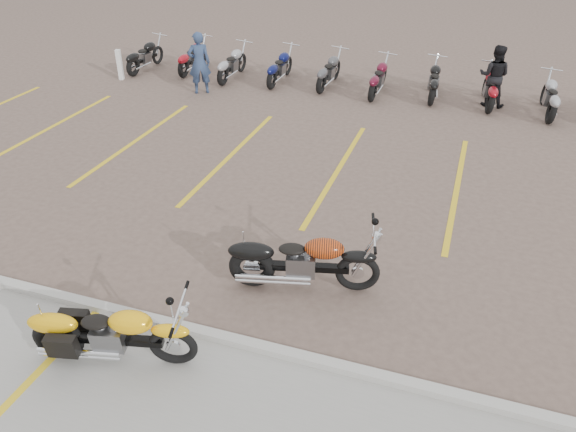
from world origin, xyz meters
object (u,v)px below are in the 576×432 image
flame_cruiser (300,263)px  person_a (199,63)px  yellow_cruiser (111,334)px  person_b (494,76)px  bollard (120,65)px

flame_cruiser → person_a: person_a is taller
yellow_cruiser → person_a: bearing=96.8°
yellow_cruiser → person_b: 13.42m
yellow_cruiser → bollard: bollard is taller
flame_cruiser → person_a: 10.38m
person_a → yellow_cruiser: bearing=79.4°
bollard → person_a: bearing=-6.4°
person_a → flame_cruiser: bearing=94.4°
flame_cruiser → person_b: size_ratio=1.35×
yellow_cruiser → person_b: size_ratio=1.28×
flame_cruiser → bollard: bollard is taller
flame_cruiser → person_b: person_b is taller
person_b → yellow_cruiser: bearing=77.7°
flame_cruiser → person_b: (2.65, 10.20, 0.39)m
flame_cruiser → person_a: bearing=111.6°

